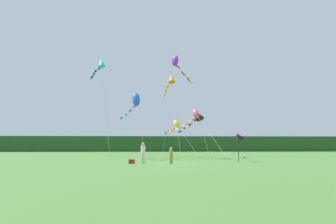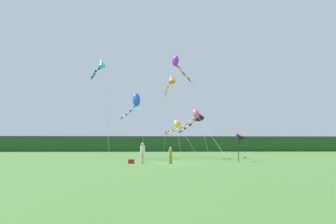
{
  "view_description": "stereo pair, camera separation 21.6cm",
  "coord_description": "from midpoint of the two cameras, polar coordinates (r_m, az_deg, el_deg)",
  "views": [
    {
      "loc": [
        -1.49,
        -24.9,
        1.51
      ],
      "look_at": [
        0.0,
        6.0,
        4.96
      ],
      "focal_mm": 31.76,
      "sensor_mm": 36.0,
      "label": 1
    },
    {
      "loc": [
        -1.27,
        -24.91,
        1.51
      ],
      "look_at": [
        0.0,
        6.0,
        4.96
      ],
      "focal_mm": 31.76,
      "sensor_mm": 36.0,
      "label": 2
    }
  ],
  "objects": [
    {
      "name": "kite_orange",
      "position": [
        36.52,
        0.69,
        6.04
      ],
      "size": [
        1.79,
        8.06,
        10.23
      ],
      "color": "#B2B2B2",
      "rests_on": "ground"
    },
    {
      "name": "banner_flag_pole",
      "position": [
        28.52,
        14.17,
        -4.87
      ],
      "size": [
        0.9,
        0.7,
        2.66
      ],
      "color": "black",
      "rests_on": "ground"
    },
    {
      "name": "person_adult",
      "position": [
        24.43,
        -4.66,
        -7.65
      ],
      "size": [
        0.38,
        0.38,
        1.71
      ],
      "color": "silver",
      "rests_on": "ground"
    },
    {
      "name": "kite_purple",
      "position": [
        37.88,
        2.03,
        9.16
      ],
      "size": [
        4.56,
        7.65,
        12.7
      ],
      "color": "#B2B2B2",
      "rests_on": "ground"
    },
    {
      "name": "kite_yellow",
      "position": [
        38.98,
        1.73,
        -2.55
      ],
      "size": [
        4.05,
        6.72,
        4.91
      ],
      "color": "#B2B2B2",
      "rests_on": "ground"
    },
    {
      "name": "kite_rainbow",
      "position": [
        33.38,
        4.5,
        -1.26
      ],
      "size": [
        5.42,
        11.05,
        5.59
      ],
      "color": "#B2B2B2",
      "rests_on": "ground"
    },
    {
      "name": "cooler_box",
      "position": [
        24.85,
        -6.82,
        -9.41
      ],
      "size": [
        0.49,
        0.32,
        0.35
      ],
      "primitive_type": "cube",
      "color": "red",
      "rests_on": "ground"
    },
    {
      "name": "ground_plane",
      "position": [
        24.99,
        0.83,
        -9.84
      ],
      "size": [
        120.0,
        120.0,
        0.0
      ],
      "primitive_type": "plane",
      "color": "#477533"
    },
    {
      "name": "kite_blue",
      "position": [
        35.1,
        -6.12,
        2.05
      ],
      "size": [
        3.71,
        8.16,
        7.74
      ],
      "color": "#B2B2B2",
      "rests_on": "ground"
    },
    {
      "name": "kite_black",
      "position": [
        35.85,
        5.71,
        -1.1
      ],
      "size": [
        2.68,
        9.05,
        5.67
      ],
      "color": "#B2B2B2",
      "rests_on": "ground"
    },
    {
      "name": "distant_treeline",
      "position": [
        69.92,
        -1.23,
        -6.14
      ],
      "size": [
        108.0,
        2.08,
        3.56
      ],
      "primitive_type": "cube",
      "color": "#234C23",
      "rests_on": "ground"
    },
    {
      "name": "person_child",
      "position": [
        24.21,
        0.73,
        -8.17
      ],
      "size": [
        0.29,
        0.29,
        1.34
      ],
      "color": "olive",
      "rests_on": "ground"
    },
    {
      "name": "kite_cyan",
      "position": [
        34.08,
        -12.67,
        8.8
      ],
      "size": [
        3.45,
        5.95,
        11.11
      ],
      "color": "#B2B2B2",
      "rests_on": "ground"
    }
  ]
}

